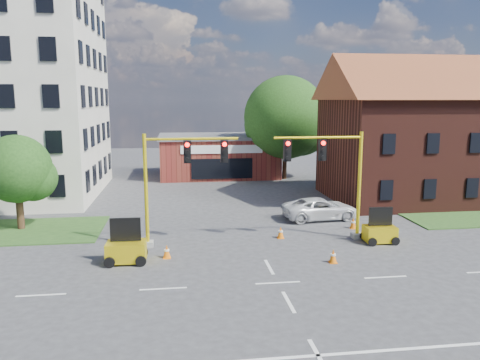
{
  "coord_description": "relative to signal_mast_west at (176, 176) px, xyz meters",
  "views": [
    {
      "loc": [
        -4.25,
        -19.15,
        7.97
      ],
      "look_at": [
        -0.35,
        10.0,
        2.91
      ],
      "focal_mm": 35.0,
      "sensor_mm": 36.0,
      "label": 1
    }
  ],
  "objects": [
    {
      "name": "pickup_white",
      "position": [
        9.58,
        4.6,
        -3.21
      ],
      "size": [
        5.32,
        2.79,
        1.43
      ],
      "primitive_type": "imported",
      "rotation": [
        0.0,
        0.0,
        1.65
      ],
      "color": "white",
      "rests_on": "ground"
    },
    {
      "name": "signal_mast_west",
      "position": [
        0.0,
        0.0,
        0.0
      ],
      "size": [
        5.3,
        0.6,
        6.2
      ],
      "color": "gray",
      "rests_on": "ground"
    },
    {
      "name": "trailer_east",
      "position": [
        11.29,
        -0.97,
        -3.31
      ],
      "size": [
        1.76,
        1.22,
        1.95
      ],
      "rotation": [
        0.0,
        0.0,
        -0.05
      ],
      "color": "yellow",
      "rests_on": "ground"
    },
    {
      "name": "cone_a",
      "position": [
        -0.57,
        -2.04,
        -3.58
      ],
      "size": [
        0.4,
        0.4,
        0.7
      ],
      "color": "orange",
      "rests_on": "ground"
    },
    {
      "name": "cone_b",
      "position": [
        5.93,
        0.59,
        -3.58
      ],
      "size": [
        0.4,
        0.4,
        0.7
      ],
      "color": "orange",
      "rests_on": "ground"
    },
    {
      "name": "trailer_west",
      "position": [
        -2.53,
        -2.43,
        -3.24
      ],
      "size": [
        1.93,
        1.31,
        2.17
      ],
      "rotation": [
        0.0,
        0.0,
        -0.02
      ],
      "color": "yellow",
      "rests_on": "ground"
    },
    {
      "name": "brick_shop",
      "position": [
        4.36,
        23.99,
        -1.76
      ],
      "size": [
        12.4,
        8.4,
        4.3
      ],
      "color": "maroon",
      "rests_on": "ground"
    },
    {
      "name": "townhouse_row",
      "position": [
        22.36,
        10.0,
        2.01
      ],
      "size": [
        21.0,
        11.0,
        11.5
      ],
      "color": "#461C15",
      "rests_on": "ground"
    },
    {
      "name": "tree_large",
      "position": [
        11.28,
        21.08,
        2.02
      ],
      "size": [
        8.77,
        8.35,
        10.37
      ],
      "color": "#3C2715",
      "rests_on": "ground"
    },
    {
      "name": "cone_d",
      "position": [
        10.89,
        2.02,
        -3.58
      ],
      "size": [
        0.4,
        0.4,
        0.7
      ],
      "color": "orange",
      "rests_on": "ground"
    },
    {
      "name": "lane_markings",
      "position": [
        4.36,
        -9.0,
        -3.91
      ],
      "size": [
        60.0,
        36.0,
        0.01
      ],
      "primitive_type": null,
      "color": "white",
      "rests_on": "ground"
    },
    {
      "name": "tree_nw_front",
      "position": [
        -9.43,
        4.58,
        -0.27
      ],
      "size": [
        4.37,
        4.16,
        5.9
      ],
      "color": "#3C2715",
      "rests_on": "ground"
    },
    {
      "name": "signal_mast_east",
      "position": [
        8.71,
        0.0,
        0.0
      ],
      "size": [
        5.3,
        0.6,
        6.2
      ],
      "color": "gray",
      "rests_on": "ground"
    },
    {
      "name": "ground",
      "position": [
        4.36,
        -6.0,
        -3.92
      ],
      "size": [
        120.0,
        120.0,
        0.0
      ],
      "primitive_type": "plane",
      "color": "#3A3A3C",
      "rests_on": "ground"
    },
    {
      "name": "cone_c",
      "position": [
        7.6,
        -3.84,
        -3.58
      ],
      "size": [
        0.4,
        0.4,
        0.7
      ],
      "color": "orange",
      "rests_on": "ground"
    }
  ]
}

